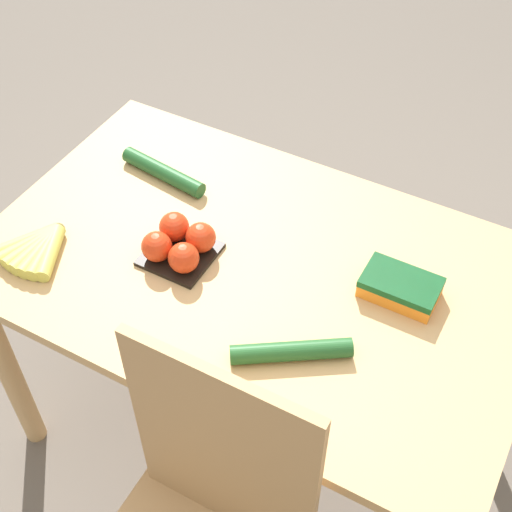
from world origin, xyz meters
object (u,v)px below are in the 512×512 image
at_px(cucumber_near, 163,172).
at_px(carrot_bag, 401,286).
at_px(tomato_pack, 179,244).
at_px(cucumber_far, 291,351).
at_px(banana_bunch, 38,248).

bearing_deg(cucumber_near, carrot_bag, 173.37).
height_order(tomato_pack, cucumber_far, tomato_pack).
height_order(banana_bunch, cucumber_near, cucumber_near).
height_order(cucumber_near, cucumber_far, same).
bearing_deg(cucumber_near, tomato_pack, 131.48).
bearing_deg(tomato_pack, cucumber_far, 159.65).
relative_size(banana_bunch, tomato_pack, 1.11).
bearing_deg(tomato_pack, carrot_bag, -164.81).
bearing_deg(cucumber_near, banana_bunch, 73.65).
xyz_separation_m(banana_bunch, carrot_bag, (-0.78, -0.28, 0.01)).
bearing_deg(carrot_bag, cucumber_near, -6.63).
distance_m(carrot_bag, cucumber_near, 0.68).
bearing_deg(banana_bunch, carrot_bag, -160.03).
distance_m(cucumber_near, cucumber_far, 0.64).
bearing_deg(banana_bunch, cucumber_far, -178.24).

